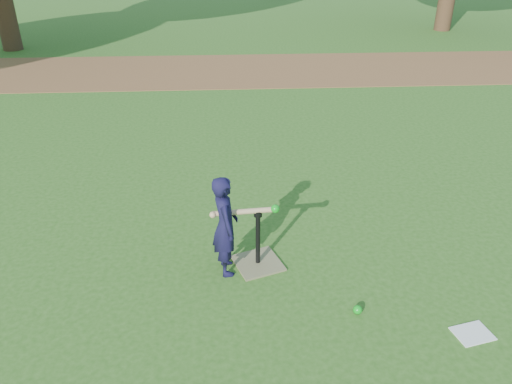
{
  "coord_description": "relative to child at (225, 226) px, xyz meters",
  "views": [
    {
      "loc": [
        -0.36,
        -3.9,
        2.98
      ],
      "look_at": [
        -0.09,
        0.4,
        0.65
      ],
      "focal_mm": 35.0,
      "sensor_mm": 36.0,
      "label": 1
    }
  ],
  "objects": [
    {
      "name": "swing_action",
      "position": [
        0.22,
        0.03,
        0.13
      ],
      "size": [
        0.65,
        0.15,
        0.13
      ],
      "color": "tan",
      "rests_on": "ground"
    },
    {
      "name": "ground",
      "position": [
        0.4,
        -0.03,
        -0.5
      ],
      "size": [
        80.0,
        80.0,
        0.0
      ],
      "primitive_type": "plane",
      "color": "#285116",
      "rests_on": "ground"
    },
    {
      "name": "clipboard",
      "position": [
        2.01,
        -1.0,
        -0.5
      ],
      "size": [
        0.34,
        0.29,
        0.01
      ],
      "primitive_type": "cube",
      "rotation": [
        0.0,
        0.0,
        0.23
      ],
      "color": "white",
      "rests_on": "ground"
    },
    {
      "name": "batting_tee",
      "position": [
        0.31,
        0.07,
        -0.39
      ],
      "size": [
        0.55,
        0.55,
        0.61
      ],
      "color": "olive",
      "rests_on": "ground"
    },
    {
      "name": "dirt_strip",
      "position": [
        0.4,
        7.47,
        -0.5
      ],
      "size": [
        24.0,
        3.0,
        0.01
      ],
      "primitive_type": "cube",
      "color": "brown",
      "rests_on": "ground"
    },
    {
      "name": "child",
      "position": [
        0.0,
        0.0,
        0.0
      ],
      "size": [
        0.3,
        0.4,
        1.01
      ],
      "primitive_type": "imported",
      "rotation": [
        0.0,
        0.0,
        1.73
      ],
      "color": "black",
      "rests_on": "ground"
    },
    {
      "name": "wiffle_ball_ground",
      "position": [
        1.12,
        -0.69,
        -0.46
      ],
      "size": [
        0.08,
        0.08,
        0.08
      ],
      "primitive_type": "sphere",
      "color": "#0D9719",
      "rests_on": "ground"
    }
  ]
}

